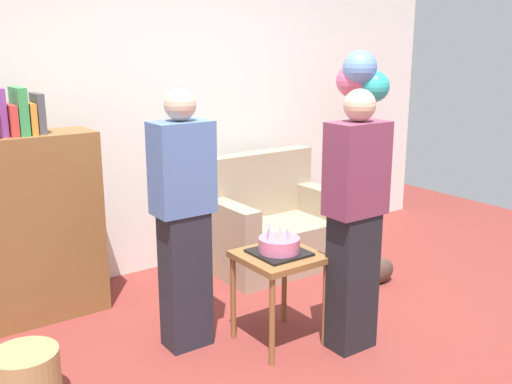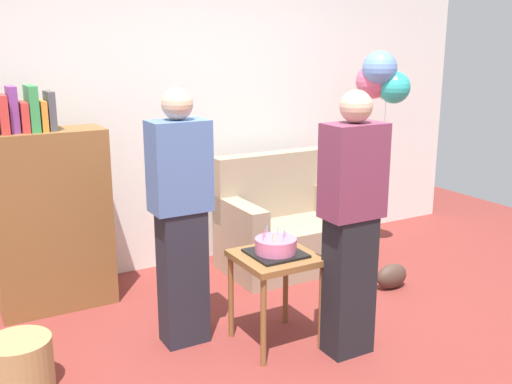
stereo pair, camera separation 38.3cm
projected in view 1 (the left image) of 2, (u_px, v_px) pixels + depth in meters
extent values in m
plane|color=maroon|center=(324.00, 360.00, 3.64)|extent=(8.00, 8.00, 0.00)
cube|color=silver|center=(163.00, 109.00, 4.93)|extent=(6.00, 0.10, 2.70)
cube|color=gray|center=(275.00, 244.00, 5.11)|extent=(1.10, 0.70, 0.40)
cube|color=gray|center=(257.00, 184.00, 5.20)|extent=(1.10, 0.16, 0.56)
cube|color=gray|center=(229.00, 218.00, 4.77)|extent=(0.16, 0.70, 0.24)
cube|color=gray|center=(317.00, 200.00, 5.29)|extent=(0.16, 0.70, 0.24)
cube|color=brown|center=(41.00, 227.00, 4.10)|extent=(0.80, 0.36, 1.30)
cube|color=red|center=(10.00, 120.00, 3.84)|extent=(0.05, 0.23, 0.20)
cube|color=#38934C|center=(19.00, 111.00, 3.86)|extent=(0.06, 0.24, 0.31)
cube|color=orange|center=(30.00, 118.00, 3.91)|extent=(0.04, 0.22, 0.20)
cube|color=#4C4C51|center=(38.00, 113.00, 3.93)|extent=(0.05, 0.20, 0.26)
cube|color=brown|center=(279.00, 257.00, 3.73)|extent=(0.48, 0.48, 0.04)
cylinder|color=brown|center=(272.00, 322.00, 3.52)|extent=(0.04, 0.04, 0.56)
cylinder|color=brown|center=(325.00, 304.00, 3.76)|extent=(0.04, 0.04, 0.56)
cylinder|color=brown|center=(233.00, 298.00, 3.85)|extent=(0.04, 0.04, 0.56)
cylinder|color=brown|center=(284.00, 283.00, 4.09)|extent=(0.04, 0.04, 0.56)
cube|color=black|center=(279.00, 253.00, 3.72)|extent=(0.32, 0.32, 0.02)
cylinder|color=#D66B93|center=(279.00, 245.00, 3.71)|extent=(0.26, 0.26, 0.09)
cylinder|color=#EA668C|center=(287.00, 233.00, 3.72)|extent=(0.01, 0.01, 0.05)
cylinder|color=#66B2E5|center=(280.00, 230.00, 3.77)|extent=(0.01, 0.01, 0.05)
cylinder|color=#66B2E5|center=(269.00, 230.00, 3.76)|extent=(0.01, 0.01, 0.06)
cylinder|color=#EA668C|center=(268.00, 233.00, 3.70)|extent=(0.01, 0.01, 0.05)
cylinder|color=#EA668C|center=(267.00, 236.00, 3.65)|extent=(0.01, 0.01, 0.05)
cylinder|color=#F2CC4C|center=(277.00, 237.00, 3.63)|extent=(0.01, 0.01, 0.06)
cylinder|color=#66B2E5|center=(288.00, 237.00, 3.63)|extent=(0.01, 0.01, 0.05)
cylinder|color=#66B2E5|center=(289.00, 234.00, 3.68)|extent=(0.01, 0.01, 0.05)
cube|color=#23232D|center=(186.00, 280.00, 3.73)|extent=(0.28, 0.20, 0.88)
cube|color=#4C6BA3|center=(182.00, 168.00, 3.55)|extent=(0.36, 0.22, 0.56)
sphere|color=#D1A889|center=(180.00, 105.00, 3.46)|extent=(0.19, 0.19, 0.19)
cube|color=black|center=(352.00, 282.00, 3.71)|extent=(0.28, 0.20, 0.88)
cube|color=#75334C|center=(357.00, 169.00, 3.53)|extent=(0.36, 0.22, 0.56)
sphere|color=#D1A889|center=(360.00, 105.00, 3.44)|extent=(0.19, 0.19, 0.19)
cylinder|color=#A88451|center=(26.00, 377.00, 3.18)|extent=(0.36, 0.36, 0.30)
ellipsoid|color=#473328|center=(380.00, 271.00, 4.78)|extent=(0.28, 0.14, 0.20)
cylinder|color=silver|center=(363.00, 169.00, 5.37)|extent=(0.00, 0.00, 1.55)
sphere|color=#668ED6|center=(360.00, 68.00, 5.11)|extent=(0.29, 0.29, 0.29)
sphere|color=#D65B84|center=(353.00, 80.00, 5.22)|extent=(0.30, 0.30, 0.30)
sphere|color=#2DADA8|center=(374.00, 86.00, 5.18)|extent=(0.28, 0.28, 0.28)
sphere|color=#E5D666|center=(365.00, 82.00, 5.22)|extent=(0.27, 0.27, 0.27)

